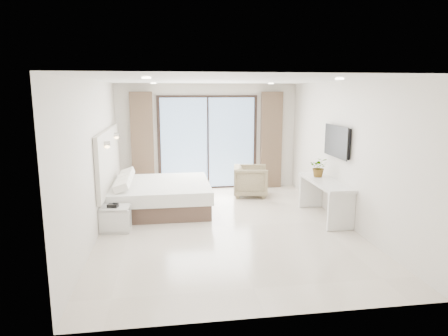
{
  "coord_description": "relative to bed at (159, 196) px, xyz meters",
  "views": [
    {
      "loc": [
        -1.08,
        -7.09,
        2.52
      ],
      "look_at": [
        0.03,
        0.4,
        1.05
      ],
      "focal_mm": 32.0,
      "sensor_mm": 36.0,
      "label": 1
    }
  ],
  "objects": [
    {
      "name": "ground",
      "position": [
        1.25,
        -1.3,
        -0.31
      ],
      "size": [
        6.2,
        6.2,
        0.0
      ],
      "primitive_type": "plane",
      "color": "beige",
      "rests_on": "ground"
    },
    {
      "name": "console_desk",
      "position": [
        3.29,
        -1.06,
        0.26
      ],
      "size": [
        0.53,
        1.7,
        0.77
      ],
      "color": "silver",
      "rests_on": "ground"
    },
    {
      "name": "bed",
      "position": [
        0.0,
        0.0,
        0.0
      ],
      "size": [
        2.11,
        2.01,
        0.73
      ],
      "color": "brown",
      "rests_on": "ground"
    },
    {
      "name": "room_shell",
      "position": [
        1.05,
        -0.41,
        1.27
      ],
      "size": [
        4.62,
        6.22,
        2.72
      ],
      "color": "silver",
      "rests_on": "ground"
    },
    {
      "name": "plant",
      "position": [
        3.29,
        -0.7,
        0.62
      ],
      "size": [
        0.49,
        0.51,
        0.31
      ],
      "primitive_type": "imported",
      "rotation": [
        0.0,
        0.0,
        -0.4
      ],
      "color": "#33662D",
      "rests_on": "console_desk"
    },
    {
      "name": "armchair",
      "position": [
        2.19,
        0.85,
        0.1
      ],
      "size": [
        0.87,
        0.91,
        0.81
      ],
      "primitive_type": "imported",
      "rotation": [
        0.0,
        0.0,
        1.39
      ],
      "color": "#9C8E66",
      "rests_on": "ground"
    },
    {
      "name": "nightstand",
      "position": [
        -0.77,
        -1.24,
        -0.08
      ],
      "size": [
        0.54,
        0.46,
        0.46
      ],
      "rotation": [
        0.0,
        0.0,
        -0.09
      ],
      "color": "silver",
      "rests_on": "ground"
    },
    {
      "name": "phone",
      "position": [
        -0.8,
        -1.28,
        0.18
      ],
      "size": [
        0.21,
        0.18,
        0.06
      ],
      "primitive_type": "cube",
      "rotation": [
        0.0,
        0.0,
        -0.23
      ],
      "color": "black",
      "rests_on": "nightstand"
    }
  ]
}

